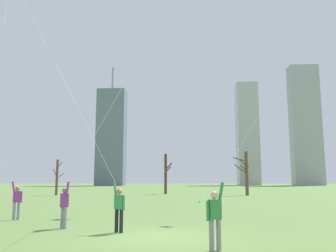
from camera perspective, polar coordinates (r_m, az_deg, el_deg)
The scene contains 10 objects.
ground_plane at distance 12.74m, azimuth -1.76°, elevation -17.37°, with size 400.00×400.00×0.00m, color #5B7A3D.
kite_flyer_midfield_left_red at distance 10.85m, azimuth 11.39°, elevation -6.50°, with size 6.79×4.43×11.90m.
kite_flyer_midfield_center_teal at distance 14.04m, azimuth -11.97°, elevation -4.41°, with size 11.25×8.13×17.01m.
kite_flyer_midfield_right_white at distance 14.12m, azimuth -11.79°, elevation -4.30°, with size 5.88×1.12×11.31m.
bare_tree_right_of_center at distance 50.85m, azimuth -0.34°, elevation -7.55°, with size 1.23×1.97×5.64m.
bare_tree_far_right_edge at distance 47.30m, azimuth 12.36°, elevation -7.17°, with size 1.88×2.14×5.62m.
bare_tree_rightmost at distance 48.95m, azimuth -17.35°, elevation -7.74°, with size 0.81×2.57×4.61m.
skyline_slender_spire at distance 128.65m, azimuth -9.06°, elevation -1.74°, with size 9.96×6.56×42.87m.
skyline_wide_slab at distance 142.58m, azimuth 12.58°, elevation -1.24°, with size 8.01×9.18×39.70m.
skyline_tall_tower at distance 144.18m, azimuth 21.12°, elevation 0.21°, with size 10.62×6.39×45.45m.
Camera 1 is at (1.16, -12.54, 1.93)m, focal length 38.04 mm.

